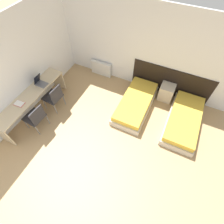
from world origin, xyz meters
The scene contains 13 objects.
ground_plane centered at (0.00, 0.00, 0.00)m, with size 20.00×20.00×0.00m, color tan.
wall_back centered at (0.00, 4.23, 1.35)m, with size 6.04×0.05×2.70m.
wall_left centered at (-2.54, 2.10, 1.35)m, with size 0.05×5.20×2.70m.
headboard_panel centered at (1.14, 4.19, 0.50)m, with size 2.48×0.03×1.00m.
bed_near_window centered at (0.40, 3.19, 0.18)m, with size 0.90×1.94×0.37m.
bed_near_door centered at (1.88, 3.19, 0.18)m, with size 0.90×1.94×0.37m.
nightstand centered at (1.14, 3.95, 0.27)m, with size 0.43×0.42×0.54m.
radiator centered at (-1.28, 4.11, 0.26)m, with size 0.76×0.12×0.52m.
desk centered at (-2.26, 1.72, 0.60)m, with size 0.51×2.40×0.75m.
chair_near_laptop centered at (-1.81, 2.12, 0.51)m, with size 0.51×0.51×0.90m.
chair_near_notebook centered at (-1.82, 1.31, 0.51)m, with size 0.51×0.51×0.90m.
laptop centered at (-2.26, 2.20, 0.82)m, with size 0.33×0.24×0.32m.
open_notebook centered at (-2.29, 1.36, 0.76)m, with size 0.28×0.20×0.02m.
Camera 1 is at (1.22, -0.25, 4.36)m, focal length 28.00 mm.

